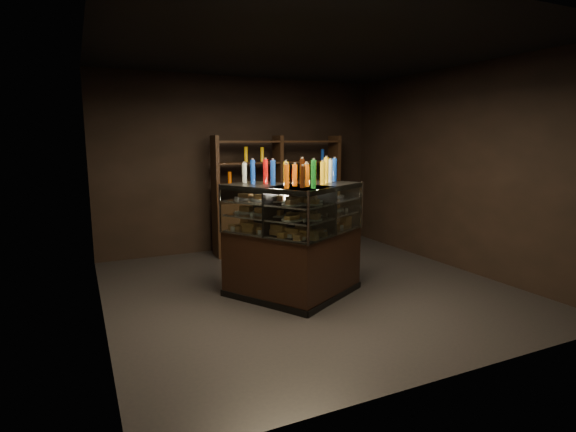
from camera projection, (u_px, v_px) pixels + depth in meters
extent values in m
plane|color=black|center=(308.00, 288.00, 5.93)|extent=(5.00, 5.00, 0.00)
cube|color=black|center=(242.00, 164.00, 7.91)|extent=(5.00, 0.02, 3.00)
cube|color=black|center=(460.00, 197.00, 3.45)|extent=(5.00, 0.02, 3.00)
cube|color=black|center=(456.00, 169.00, 6.73)|extent=(0.02, 5.00, 3.00)
cube|color=black|center=(94.00, 182.00, 4.63)|extent=(0.02, 5.00, 3.00)
cube|color=black|center=(309.00, 50.00, 5.42)|extent=(5.00, 5.00, 0.02)
cube|color=black|center=(314.00, 265.00, 5.54)|extent=(1.40, 1.16, 0.82)
cube|color=black|center=(314.00, 293.00, 5.61)|extent=(1.44, 1.19, 0.08)
cube|color=black|center=(315.00, 187.00, 5.38)|extent=(1.40, 1.16, 0.06)
cube|color=silver|center=(314.00, 231.00, 5.47)|extent=(1.33, 1.09, 0.02)
cube|color=silver|center=(315.00, 216.00, 5.44)|extent=(1.33, 1.09, 0.02)
cube|color=silver|center=(315.00, 201.00, 5.41)|extent=(1.33, 1.09, 0.02)
cube|color=white|center=(338.00, 211.00, 5.24)|extent=(1.10, 0.62, 0.58)
cylinder|color=silver|center=(362.00, 205.00, 5.75)|extent=(0.03, 0.03, 0.60)
cylinder|color=silver|center=(308.00, 219.00, 4.74)|extent=(0.03, 0.03, 0.60)
cube|color=black|center=(277.00, 266.00, 5.46)|extent=(1.18, 1.40, 0.82)
cube|color=black|center=(277.00, 295.00, 5.53)|extent=(1.21, 1.44, 0.08)
cube|color=black|center=(277.00, 188.00, 5.30)|extent=(1.18, 1.40, 0.06)
cube|color=silver|center=(277.00, 233.00, 5.39)|extent=(1.11, 1.33, 0.02)
cube|color=silver|center=(277.00, 217.00, 5.36)|extent=(1.11, 1.33, 0.02)
cube|color=silver|center=(277.00, 202.00, 5.33)|extent=(1.11, 1.33, 0.02)
cube|color=white|center=(260.00, 213.00, 5.08)|extent=(0.65, 1.08, 0.58)
cylinder|color=silver|center=(308.00, 219.00, 4.74)|extent=(0.03, 0.03, 0.60)
cylinder|color=silver|center=(220.00, 208.00, 5.44)|extent=(0.03, 0.03, 0.60)
cube|color=gold|center=(292.00, 236.00, 5.03)|extent=(0.20, 0.17, 0.06)
cube|color=gold|center=(302.00, 233.00, 5.19)|extent=(0.20, 0.17, 0.06)
cube|color=gold|center=(312.00, 230.00, 5.36)|extent=(0.20, 0.17, 0.06)
cube|color=gold|center=(321.00, 227.00, 5.53)|extent=(0.20, 0.17, 0.06)
cube|color=gold|center=(330.00, 224.00, 5.70)|extent=(0.20, 0.17, 0.06)
cube|color=gold|center=(338.00, 222.00, 5.87)|extent=(0.20, 0.17, 0.06)
cylinder|color=white|center=(292.00, 220.00, 5.05)|extent=(0.24, 0.24, 0.02)
cube|color=gold|center=(292.00, 217.00, 5.05)|extent=(0.19, 0.16, 0.05)
cylinder|color=white|center=(304.00, 217.00, 5.25)|extent=(0.24, 0.24, 0.02)
cube|color=gold|center=(304.00, 214.00, 5.24)|extent=(0.19, 0.16, 0.05)
cylinder|color=white|center=(315.00, 214.00, 5.44)|extent=(0.24, 0.24, 0.02)
cube|color=gold|center=(315.00, 211.00, 5.43)|extent=(0.19, 0.16, 0.05)
cylinder|color=white|center=(325.00, 212.00, 5.63)|extent=(0.24, 0.24, 0.02)
cube|color=gold|center=(325.00, 209.00, 5.62)|extent=(0.19, 0.16, 0.05)
cylinder|color=white|center=(334.00, 209.00, 5.82)|extent=(0.24, 0.24, 0.02)
cube|color=gold|center=(334.00, 207.00, 5.81)|extent=(0.19, 0.16, 0.05)
cylinder|color=white|center=(292.00, 205.00, 5.03)|extent=(0.24, 0.24, 0.02)
cube|color=gold|center=(292.00, 202.00, 5.02)|extent=(0.19, 0.16, 0.05)
cylinder|color=white|center=(304.00, 202.00, 5.22)|extent=(0.24, 0.24, 0.02)
cube|color=gold|center=(304.00, 199.00, 5.21)|extent=(0.19, 0.16, 0.05)
cylinder|color=white|center=(315.00, 200.00, 5.41)|extent=(0.24, 0.24, 0.02)
cube|color=gold|center=(315.00, 197.00, 5.40)|extent=(0.19, 0.16, 0.05)
cylinder|color=white|center=(325.00, 198.00, 5.60)|extent=(0.24, 0.24, 0.02)
cube|color=gold|center=(325.00, 195.00, 5.59)|extent=(0.19, 0.16, 0.05)
cylinder|color=white|center=(335.00, 196.00, 5.79)|extent=(0.24, 0.24, 0.02)
cube|color=gold|center=(335.00, 193.00, 5.78)|extent=(0.19, 0.16, 0.05)
cube|color=gold|center=(242.00, 225.00, 5.65)|extent=(0.17, 0.20, 0.06)
cube|color=gold|center=(255.00, 227.00, 5.54)|extent=(0.17, 0.20, 0.06)
cube|color=gold|center=(269.00, 229.00, 5.42)|extent=(0.17, 0.20, 0.06)
cube|color=gold|center=(283.00, 231.00, 5.30)|extent=(0.17, 0.20, 0.06)
cube|color=gold|center=(298.00, 233.00, 5.19)|extent=(0.17, 0.20, 0.06)
cube|color=gold|center=(314.00, 235.00, 5.07)|extent=(0.17, 0.20, 0.06)
cylinder|color=white|center=(246.00, 212.00, 5.62)|extent=(0.24, 0.24, 0.02)
cube|color=gold|center=(246.00, 209.00, 5.62)|extent=(0.16, 0.19, 0.05)
cylinder|color=white|center=(261.00, 213.00, 5.49)|extent=(0.24, 0.24, 0.02)
cube|color=gold|center=(261.00, 211.00, 5.48)|extent=(0.16, 0.19, 0.05)
cylinder|color=white|center=(277.00, 215.00, 5.36)|extent=(0.24, 0.24, 0.02)
cube|color=gold|center=(277.00, 212.00, 5.35)|extent=(0.16, 0.19, 0.05)
cylinder|color=white|center=(294.00, 217.00, 5.23)|extent=(0.24, 0.24, 0.02)
cube|color=gold|center=(294.00, 214.00, 5.22)|extent=(0.16, 0.19, 0.05)
cylinder|color=white|center=(311.00, 219.00, 5.09)|extent=(0.24, 0.24, 0.02)
cube|color=gold|center=(311.00, 216.00, 5.09)|extent=(0.16, 0.19, 0.05)
cylinder|color=white|center=(246.00, 198.00, 5.59)|extent=(0.24, 0.24, 0.02)
cube|color=gold|center=(246.00, 195.00, 5.59)|extent=(0.16, 0.19, 0.05)
cylinder|color=white|center=(261.00, 199.00, 5.46)|extent=(0.24, 0.24, 0.02)
cube|color=gold|center=(261.00, 197.00, 5.45)|extent=(0.16, 0.19, 0.05)
cylinder|color=white|center=(277.00, 201.00, 5.33)|extent=(0.24, 0.24, 0.02)
cube|color=gold|center=(277.00, 198.00, 5.32)|extent=(0.16, 0.19, 0.05)
cylinder|color=white|center=(294.00, 202.00, 5.20)|extent=(0.24, 0.24, 0.02)
cube|color=gold|center=(294.00, 200.00, 5.19)|extent=(0.16, 0.19, 0.05)
cylinder|color=white|center=(311.00, 204.00, 5.06)|extent=(0.24, 0.24, 0.02)
cube|color=gold|center=(311.00, 201.00, 5.06)|extent=(0.16, 0.19, 0.05)
cylinder|color=black|center=(289.00, 176.00, 4.93)|extent=(0.06, 0.06, 0.28)
cylinder|color=silver|center=(290.00, 162.00, 4.90)|extent=(0.03, 0.03, 0.02)
cylinder|color=yellow|center=(297.00, 175.00, 5.05)|extent=(0.06, 0.06, 0.28)
cylinder|color=silver|center=(297.00, 162.00, 5.03)|extent=(0.03, 0.03, 0.02)
cylinder|color=#D8590A|center=(305.00, 174.00, 5.17)|extent=(0.06, 0.06, 0.28)
cylinder|color=silver|center=(305.00, 161.00, 5.15)|extent=(0.03, 0.03, 0.02)
cylinder|color=silver|center=(312.00, 173.00, 5.29)|extent=(0.06, 0.06, 0.28)
cylinder|color=silver|center=(312.00, 161.00, 5.27)|extent=(0.03, 0.03, 0.02)
cylinder|color=#0F38B2|center=(318.00, 173.00, 5.41)|extent=(0.06, 0.06, 0.28)
cylinder|color=silver|center=(319.00, 160.00, 5.39)|extent=(0.03, 0.03, 0.02)
cylinder|color=#147223|center=(325.00, 172.00, 5.53)|extent=(0.06, 0.06, 0.28)
cylinder|color=silver|center=(325.00, 160.00, 5.51)|extent=(0.03, 0.03, 0.02)
cylinder|color=#B20C0A|center=(331.00, 171.00, 5.65)|extent=(0.06, 0.06, 0.28)
cylinder|color=silver|center=(331.00, 159.00, 5.63)|extent=(0.03, 0.03, 0.02)
cylinder|color=black|center=(337.00, 171.00, 5.78)|extent=(0.06, 0.06, 0.28)
cylinder|color=silver|center=(337.00, 159.00, 5.75)|extent=(0.03, 0.03, 0.02)
cylinder|color=black|center=(242.00, 172.00, 5.56)|extent=(0.06, 0.06, 0.28)
cylinder|color=silver|center=(242.00, 160.00, 5.54)|extent=(0.03, 0.03, 0.02)
cylinder|color=yellow|center=(252.00, 172.00, 5.48)|extent=(0.06, 0.06, 0.28)
cylinder|color=silver|center=(252.00, 160.00, 5.46)|extent=(0.03, 0.03, 0.02)
cylinder|color=#D8590A|center=(262.00, 173.00, 5.40)|extent=(0.06, 0.06, 0.28)
cylinder|color=silver|center=(262.00, 160.00, 5.37)|extent=(0.03, 0.03, 0.02)
cylinder|color=silver|center=(272.00, 173.00, 5.31)|extent=(0.06, 0.06, 0.28)
cylinder|color=silver|center=(272.00, 161.00, 5.29)|extent=(0.03, 0.03, 0.02)
cylinder|color=#0F38B2|center=(282.00, 174.00, 5.23)|extent=(0.06, 0.06, 0.28)
cylinder|color=silver|center=(282.00, 161.00, 5.21)|extent=(0.03, 0.03, 0.02)
cylinder|color=#147223|center=(293.00, 174.00, 5.15)|extent=(0.06, 0.06, 0.28)
cylinder|color=silver|center=(293.00, 161.00, 5.12)|extent=(0.03, 0.03, 0.02)
cylinder|color=#B20C0A|center=(304.00, 175.00, 5.06)|extent=(0.06, 0.06, 0.28)
cylinder|color=silver|center=(304.00, 162.00, 5.04)|extent=(0.03, 0.03, 0.02)
cylinder|color=black|center=(316.00, 176.00, 4.98)|extent=(0.06, 0.06, 0.28)
cylinder|color=silver|center=(316.00, 162.00, 4.96)|extent=(0.03, 0.03, 0.02)
cylinder|color=black|center=(322.00, 255.00, 7.26)|extent=(0.23, 0.23, 0.17)
cone|color=#19581A|center=(322.00, 235.00, 7.21)|extent=(0.35, 0.35, 0.48)
cone|color=#19581A|center=(323.00, 226.00, 7.18)|extent=(0.27, 0.27, 0.34)
cube|color=black|center=(278.00, 225.00, 7.89)|extent=(2.28, 0.49, 0.90)
cube|color=black|center=(215.00, 170.00, 7.29)|extent=(0.07, 0.38, 1.10)
cube|color=black|center=(278.00, 168.00, 7.72)|extent=(0.07, 0.38, 1.10)
cube|color=black|center=(334.00, 167.00, 8.15)|extent=(0.07, 0.38, 1.10)
cube|color=black|center=(278.00, 183.00, 7.76)|extent=(2.23, 0.45, 0.03)
cube|color=black|center=(278.00, 162.00, 7.70)|extent=(2.23, 0.45, 0.03)
cube|color=black|center=(278.00, 142.00, 7.64)|extent=(2.23, 0.45, 0.03)
cylinder|color=black|center=(230.00, 177.00, 7.40)|extent=(0.06, 0.06, 0.22)
cylinder|color=yellow|center=(246.00, 176.00, 7.51)|extent=(0.06, 0.06, 0.22)
cylinder|color=#D8590A|center=(262.00, 176.00, 7.63)|extent=(0.06, 0.06, 0.22)
cylinder|color=silver|center=(278.00, 175.00, 7.74)|extent=(0.06, 0.06, 0.22)
cylinder|color=#0F38B2|center=(293.00, 175.00, 7.85)|extent=(0.06, 0.06, 0.22)
cylinder|color=#147223|center=(308.00, 174.00, 7.96)|extent=(0.06, 0.06, 0.22)
cylinder|color=#B20C0A|center=(322.00, 174.00, 8.08)|extent=(0.06, 0.06, 0.22)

